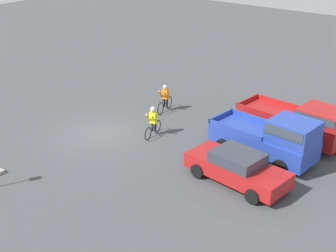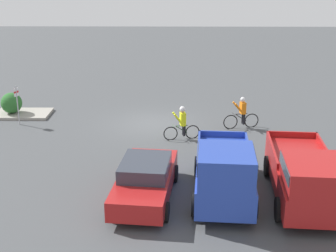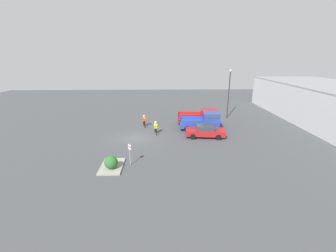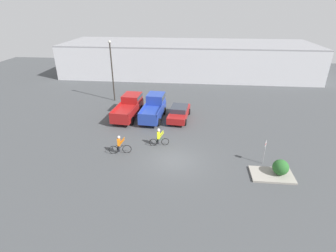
# 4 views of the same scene
# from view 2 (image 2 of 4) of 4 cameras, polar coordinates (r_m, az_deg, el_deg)

# --- Properties ---
(ground_plane) EXTENTS (80.00, 80.00, 0.00)m
(ground_plane) POSITION_cam_2_polar(r_m,az_deg,el_deg) (24.70, -1.93, 0.31)
(ground_plane) COLOR #424447
(pickup_truck_0) EXTENTS (2.60, 5.73, 2.11)m
(pickup_truck_0) POSITION_cam_2_polar(r_m,az_deg,el_deg) (16.86, 16.46, -5.81)
(pickup_truck_0) COLOR maroon
(pickup_truck_0) RESTS_ON ground_plane
(pickup_truck_1) EXTENTS (2.45, 5.24, 2.35)m
(pickup_truck_1) POSITION_cam_2_polar(r_m,az_deg,el_deg) (16.41, 6.88, -5.45)
(pickup_truck_1) COLOR #233D9E
(pickup_truck_1) RESTS_ON ground_plane
(sedan_0) EXTENTS (2.38, 4.80, 1.46)m
(sedan_0) POSITION_cam_2_polar(r_m,az_deg,el_deg) (16.74, -2.77, -6.51)
(sedan_0) COLOR maroon
(sedan_0) RESTS_ON ground_plane
(cyclist_0) EXTENTS (1.74, 0.54, 1.67)m
(cyclist_0) POSITION_cam_2_polar(r_m,az_deg,el_deg) (22.23, 1.73, 0.45)
(cyclist_0) COLOR black
(cyclist_0) RESTS_ON ground_plane
(cyclist_1) EXTENTS (1.86, 0.55, 1.66)m
(cyclist_1) POSITION_cam_2_polar(r_m,az_deg,el_deg) (24.07, 8.99, 1.60)
(cyclist_1) COLOR black
(cyclist_1) RESTS_ON ground_plane
(fire_lane_sign) EXTENTS (0.16, 0.28, 2.09)m
(fire_lane_sign) POSITION_cam_2_polar(r_m,az_deg,el_deg) (25.39, -17.91, 2.89)
(fire_lane_sign) COLOR #9E9EA3
(fire_lane_sign) RESTS_ON ground_plane
(curb_island) EXTENTS (3.03, 1.92, 0.15)m
(curb_island) POSITION_cam_2_polar(r_m,az_deg,el_deg) (27.26, -17.29, 1.43)
(curb_island) COLOR gray
(curb_island) RESTS_ON ground_plane
(shrub) EXTENTS (1.15, 1.15, 1.15)m
(shrub) POSITION_cam_2_polar(r_m,az_deg,el_deg) (27.18, -18.54, 2.67)
(shrub) COLOR #286028
(shrub) RESTS_ON curb_island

